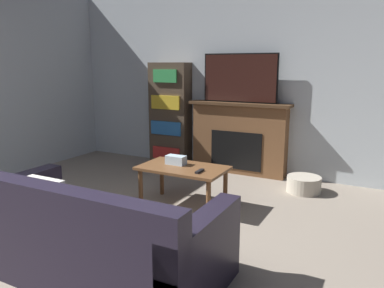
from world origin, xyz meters
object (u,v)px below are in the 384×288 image
(tv, at_px, (240,78))
(bookshelf, at_px, (170,114))
(fireplace, at_px, (239,138))
(storage_basket, at_px, (304,184))
(couch, at_px, (92,239))
(coffee_table, at_px, (183,172))

(tv, distance_m, bookshelf, 1.28)
(fireplace, distance_m, storage_basket, 1.20)
(storage_basket, bearing_deg, bookshelf, 169.22)
(fireplace, height_order, tv, tv)
(couch, height_order, coffee_table, couch)
(tv, height_order, coffee_table, tv)
(tv, bearing_deg, couch, -90.19)
(fireplace, bearing_deg, coffee_table, -92.53)
(bookshelf, bearing_deg, tv, 0.17)
(coffee_table, distance_m, bookshelf, 1.90)
(fireplace, distance_m, couch, 3.07)
(tv, relative_size, coffee_table, 1.13)
(couch, xyz_separation_m, storage_basket, (1.04, 2.62, -0.17))
(tv, xyz_separation_m, bookshelf, (-1.14, -0.00, -0.58))
(tv, xyz_separation_m, couch, (-0.01, -3.04, -1.10))
(coffee_table, height_order, storage_basket, coffee_table)
(fireplace, height_order, storage_basket, fireplace)
(coffee_table, relative_size, bookshelf, 0.60)
(couch, xyz_separation_m, coffee_table, (-0.06, 1.52, 0.12))
(tv, relative_size, storage_basket, 2.60)
(bookshelf, xyz_separation_m, storage_basket, (2.18, -0.41, -0.69))
(fireplace, bearing_deg, storage_basket, -22.92)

